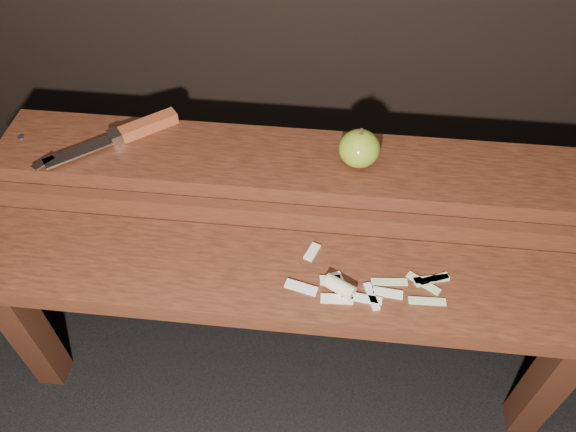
# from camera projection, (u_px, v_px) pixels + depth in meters

# --- Properties ---
(ground) EXTENTS (60.00, 60.00, 0.00)m
(ground) POSITION_uv_depth(u_px,v_px,m) (285.00, 356.00, 1.37)
(ground) COLOR black
(bench_front_tier) EXTENTS (1.20, 0.20, 0.42)m
(bench_front_tier) POSITION_uv_depth(u_px,v_px,m) (281.00, 297.00, 1.06)
(bench_front_tier) COLOR #38190E
(bench_front_tier) RESTS_ON ground
(bench_rear_tier) EXTENTS (1.20, 0.21, 0.50)m
(bench_rear_tier) POSITION_uv_depth(u_px,v_px,m) (293.00, 189.00, 1.17)
(bench_rear_tier) COLOR #38190E
(bench_rear_tier) RESTS_ON ground
(apple) EXTENTS (0.08, 0.08, 0.08)m
(apple) POSITION_uv_depth(u_px,v_px,m) (359.00, 148.00, 1.07)
(apple) COLOR olive
(apple) RESTS_ON bench_rear_tier
(knife) EXTENTS (0.25, 0.20, 0.03)m
(knife) POSITION_uv_depth(u_px,v_px,m) (131.00, 132.00, 1.14)
(knife) COLOR #954120
(knife) RESTS_ON bench_rear_tier
(apple_scraps) EXTENTS (0.30, 0.14, 0.03)m
(apple_scraps) POSITION_uv_depth(u_px,v_px,m) (356.00, 286.00, 0.99)
(apple_scraps) COLOR beige
(apple_scraps) RESTS_ON bench_front_tier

